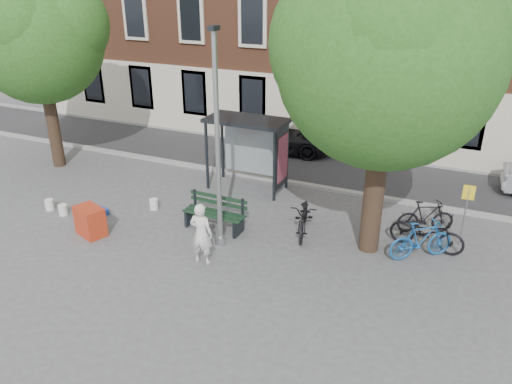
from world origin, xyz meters
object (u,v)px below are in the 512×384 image
object	(u,v)px
notice_sign	(467,203)
bike_d	(426,217)
bike_a	(427,232)
bench	(215,214)
car_dark	(282,136)
red_stand	(90,221)
bus_shelter	(258,139)
painter	(201,234)
bike_c	(304,216)
lamppost	(218,154)
bike_b	(421,240)

from	to	relation	value
notice_sign	bike_d	bearing A→B (deg)	157.89
bike_a	bench	bearing A→B (deg)	108.54
car_dark	red_stand	bearing A→B (deg)	157.71
bus_shelter	notice_sign	size ratio (longest dim) A/B	1.51
bike_d	painter	bearing A→B (deg)	102.72
bike_c	notice_sign	bearing A→B (deg)	0.62
lamppost	bike_c	world-z (taller)	lamppost
lamppost	car_dark	bearing A→B (deg)	99.07
painter	car_dark	world-z (taller)	painter
bike_c	bench	bearing A→B (deg)	-176.95
bus_shelter	car_dark	bearing A→B (deg)	99.68
bike_c	bus_shelter	bearing A→B (deg)	122.22
car_dark	bench	bearing A→B (deg)	177.96
notice_sign	lamppost	bearing A→B (deg)	-158.31
painter	bench	size ratio (longest dim) A/B	0.90
bike_b	bike_d	bearing A→B (deg)	-35.33
bench	red_stand	xyz separation A→B (m)	(-3.23, -1.89, -0.01)
bike_a	red_stand	size ratio (longest dim) A/B	2.32
bus_shelter	bench	xyz separation A→B (m)	(-0.01, -3.29, -1.45)
bike_a	bike_c	world-z (taller)	bike_c
bike_c	bike_d	bearing A→B (deg)	10.63
bike_c	car_dark	world-z (taller)	car_dark
bus_shelter	bike_b	distance (m)	6.66
bench	car_dark	size ratio (longest dim) A/B	0.43
bench	red_stand	size ratio (longest dim) A/B	2.19
bus_shelter	red_stand	distance (m)	6.28
bench	bike_d	xyz separation A→B (m)	(5.95, 2.36, 0.06)
painter	bench	bearing A→B (deg)	-75.35
bench	notice_sign	bearing A→B (deg)	16.95
bike_a	notice_sign	xyz separation A→B (m)	(0.89, 0.64, 0.81)
bus_shelter	car_dark	xyz separation A→B (m)	(-0.73, 4.29, -1.28)
lamppost	bike_a	xyz separation A→B (m)	(5.49, 2.15, -2.23)
bike_a	car_dark	xyz separation A→B (m)	(-6.83, 6.25, 0.09)
bus_shelter	bike_d	size ratio (longest dim) A/B	1.65
bench	bike_b	world-z (taller)	bike_b
painter	bike_a	size ratio (longest dim) A/B	0.85
bike_d	bike_a	bearing A→B (deg)	162.67
car_dark	notice_sign	distance (m)	9.58
bench	bike_b	bearing A→B (deg)	8.36
lamppost	bike_a	distance (m)	6.31
bus_shelter	bike_b	xyz separation A→B (m)	(6.01, -2.54, -1.35)
bus_shelter	bike_a	distance (m)	6.55
bike_b	bike_d	world-z (taller)	bike_b
lamppost	bus_shelter	bearing A→B (deg)	98.43
painter	notice_sign	bearing A→B (deg)	-152.16
bike_d	red_stand	world-z (taller)	bike_d
painter	car_dark	bearing A→B (deg)	-85.26
bus_shelter	bike_c	distance (m)	3.85
painter	bus_shelter	bearing A→B (deg)	-86.64
bike_d	notice_sign	world-z (taller)	notice_sign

